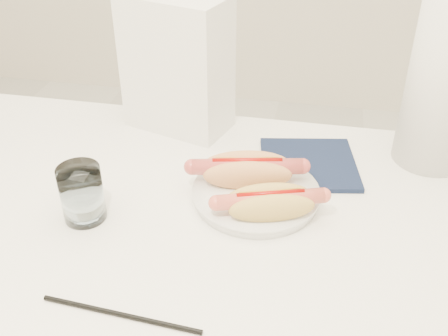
% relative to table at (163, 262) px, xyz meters
% --- Properties ---
extents(table, '(1.20, 0.80, 0.75)m').
position_rel_table_xyz_m(table, '(0.00, 0.00, 0.00)').
color(table, white).
rests_on(table, ground).
extents(plate, '(0.24, 0.24, 0.02)m').
position_rel_table_xyz_m(plate, '(0.13, 0.11, 0.07)').
color(plate, white).
rests_on(plate, table).
extents(hotdog_left, '(0.19, 0.10, 0.05)m').
position_rel_table_xyz_m(hotdog_left, '(0.11, 0.14, 0.10)').
color(hotdog_left, '#E79B5C').
rests_on(hotdog_left, plate).
extents(hotdog_right, '(0.17, 0.10, 0.05)m').
position_rel_table_xyz_m(hotdog_right, '(0.16, 0.06, 0.10)').
color(hotdog_right, '#D9B155').
rests_on(hotdog_right, plate).
extents(water_glass, '(0.07, 0.07, 0.09)m').
position_rel_table_xyz_m(water_glass, '(-0.13, 0.01, 0.11)').
color(water_glass, silver).
rests_on(water_glass, table).
extents(chopstick_near, '(0.22, 0.02, 0.01)m').
position_rel_table_xyz_m(chopstick_near, '(-0.00, -0.17, 0.06)').
color(chopstick_near, black).
rests_on(chopstick_near, table).
extents(napkin_box, '(0.22, 0.17, 0.27)m').
position_rel_table_xyz_m(napkin_box, '(-0.06, 0.34, 0.19)').
color(napkin_box, white).
rests_on(napkin_box, table).
extents(navy_napkin, '(0.20, 0.20, 0.01)m').
position_rel_table_xyz_m(navy_napkin, '(0.21, 0.23, 0.06)').
color(navy_napkin, '#101A34').
rests_on(navy_napkin, table).
extents(paper_towel_roll, '(0.16, 0.16, 0.30)m').
position_rel_table_xyz_m(paper_towel_roll, '(0.43, 0.30, 0.21)').
color(paper_towel_roll, silver).
rests_on(paper_towel_roll, table).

